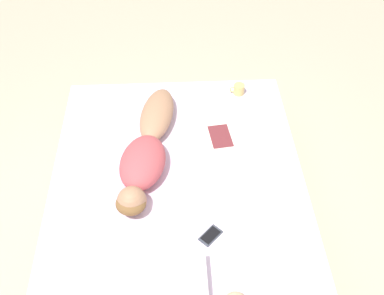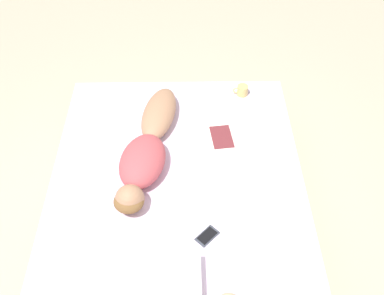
{
  "view_description": "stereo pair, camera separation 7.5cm",
  "coord_description": "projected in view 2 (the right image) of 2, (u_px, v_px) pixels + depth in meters",
  "views": [
    {
      "loc": [
        0.0,
        1.86,
        2.82
      ],
      "look_at": [
        -0.1,
        -0.26,
        0.57
      ],
      "focal_mm": 42.0,
      "sensor_mm": 36.0,
      "label": 1
    },
    {
      "loc": [
        -0.07,
        1.86,
        2.82
      ],
      "look_at": [
        -0.1,
        -0.26,
        0.57
      ],
      "focal_mm": 42.0,
      "sensor_mm": 36.0,
      "label": 2
    }
  ],
  "objects": [
    {
      "name": "open_magazine",
      "position": [
        236.0,
        136.0,
        3.24
      ],
      "size": [
        0.49,
        0.39,
        0.01
      ],
      "rotation": [
        0.0,
        0.0,
        0.12
      ],
      "color": "silver",
      "rests_on": "bed"
    },
    {
      "name": "bed",
      "position": [
        178.0,
        206.0,
        3.14
      ],
      "size": [
        1.73,
        2.16,
        0.52
      ],
      "color": "beige",
      "rests_on": "ground_plane"
    },
    {
      "name": "cell_phone",
      "position": [
        207.0,
        236.0,
        2.66
      ],
      "size": [
        0.16,
        0.16,
        0.01
      ],
      "rotation": [
        0.0,
        0.0,
        -0.78
      ],
      "color": "#333842",
      "rests_on": "bed"
    },
    {
      "name": "coffee_mug",
      "position": [
        242.0,
        90.0,
        3.53
      ],
      "size": [
        0.12,
        0.09,
        0.08
      ],
      "color": "tan",
      "rests_on": "bed"
    },
    {
      "name": "pillow",
      "position": [
        153.0,
        295.0,
        2.36
      ],
      "size": [
        0.51,
        0.42,
        0.1
      ],
      "color": "white",
      "rests_on": "bed"
    },
    {
      "name": "ground_plane",
      "position": [
        179.0,
        227.0,
        3.33
      ],
      "size": [
        12.0,
        12.0,
        0.0
      ],
      "primitive_type": "plane",
      "color": "#B7A88E"
    },
    {
      "name": "person",
      "position": [
        147.0,
        148.0,
        3.04
      ],
      "size": [
        0.44,
        1.21,
        0.18
      ],
      "rotation": [
        0.0,
        0.0,
        -0.19
      ],
      "color": "#A37556",
      "rests_on": "bed"
    }
  ]
}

